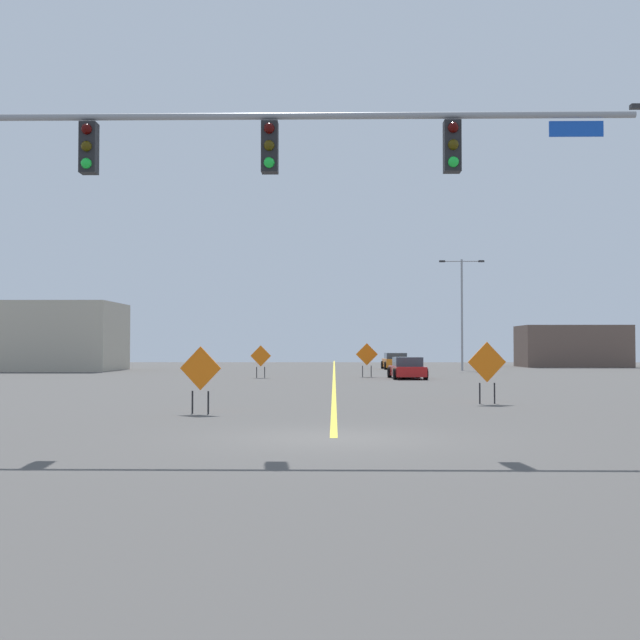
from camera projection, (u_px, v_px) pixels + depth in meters
name	position (u px, v px, depth m)	size (l,w,h in m)	color
ground	(334.00, 438.00, 16.68)	(161.33, 161.33, 0.00)	#4C4947
road_centre_stripe	(334.00, 371.00, 61.47)	(0.16, 89.63, 0.01)	yellow
traffic_signal_assembly	(171.00, 170.00, 16.90)	(14.99, 0.44, 7.18)	gray
street_lamp_mid_left	(462.00, 305.00, 63.86)	(3.47, 0.24, 8.61)	gray
construction_sign_median_far	(261.00, 357.00, 48.88)	(1.24, 0.23, 1.92)	orange
construction_sign_right_lane	(487.00, 365.00, 26.69)	(1.28, 0.32, 2.00)	orange
construction_sign_median_near	(367.00, 356.00, 50.18)	(1.34, 0.13, 2.05)	orange
construction_sign_left_lane	(200.00, 372.00, 22.82)	(1.18, 0.32, 1.85)	orange
car_red_far	(407.00, 369.00, 47.61)	(2.06, 4.50, 1.24)	red
car_orange_mid	(395.00, 361.00, 67.55)	(2.12, 4.37, 1.33)	orange
roadside_building_east	(572.00, 346.00, 75.35)	(9.40, 5.78, 3.76)	brown
roadside_building_west	(53.00, 337.00, 64.04)	(10.10, 7.99, 5.25)	#B2A893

